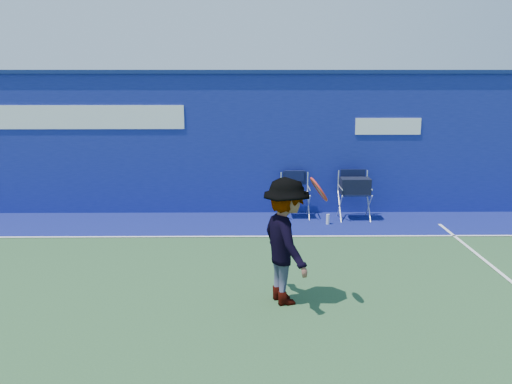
{
  "coord_description": "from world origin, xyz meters",
  "views": [
    {
      "loc": [
        0.65,
        -6.55,
        3.03
      ],
      "look_at": [
        0.75,
        2.6,
        1.0
      ],
      "focal_mm": 38.0,
      "sensor_mm": 36.0,
      "label": 1
    }
  ],
  "objects_px": {
    "directors_chair_right": "(354,199)",
    "water_bottle": "(328,219)",
    "directors_chair_left": "(295,203)",
    "tennis_player": "(286,241)"
  },
  "relations": [
    {
      "from": "directors_chair_left",
      "to": "water_bottle",
      "type": "xyz_separation_m",
      "value": [
        0.63,
        -0.58,
        -0.21
      ]
    },
    {
      "from": "directors_chair_right",
      "to": "directors_chair_left",
      "type": "bearing_deg",
      "value": 172.32
    },
    {
      "from": "directors_chair_right",
      "to": "water_bottle",
      "type": "height_order",
      "value": "directors_chair_right"
    },
    {
      "from": "directors_chair_left",
      "to": "directors_chair_right",
      "type": "xyz_separation_m",
      "value": [
        1.23,
        -0.17,
        0.11
      ]
    },
    {
      "from": "directors_chair_left",
      "to": "directors_chair_right",
      "type": "bearing_deg",
      "value": -7.68
    },
    {
      "from": "tennis_player",
      "to": "directors_chair_right",
      "type": "bearing_deg",
      "value": 67.78
    },
    {
      "from": "water_bottle",
      "to": "tennis_player",
      "type": "bearing_deg",
      "value": -106.31
    },
    {
      "from": "directors_chair_right",
      "to": "water_bottle",
      "type": "bearing_deg",
      "value": -145.63
    },
    {
      "from": "directors_chair_left",
      "to": "directors_chair_right",
      "type": "height_order",
      "value": "directors_chair_right"
    },
    {
      "from": "water_bottle",
      "to": "directors_chair_left",
      "type": "bearing_deg",
      "value": 137.11
    }
  ]
}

